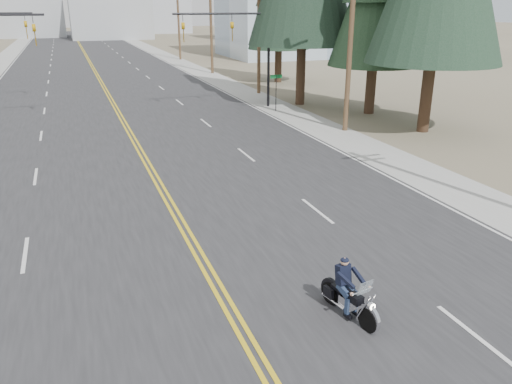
{
  "coord_description": "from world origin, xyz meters",
  "views": [
    {
      "loc": [
        -3.11,
        -3.28,
        7.16
      ],
      "look_at": [
        2.09,
        10.71,
        1.6
      ],
      "focal_mm": 35.0,
      "sensor_mm": 36.0,
      "label": 1
    }
  ],
  "objects": [
    {
      "name": "haze_bldg_b",
      "position": [
        8.0,
        125.0,
        7.0
      ],
      "size": [
        18.0,
        14.0,
        14.0
      ],
      "primitive_type": "cube",
      "color": "#ADB2B7",
      "rests_on": "ground"
    },
    {
      "name": "traffic_mast_right",
      "position": [
        8.98,
        32.0,
        4.94
      ],
      "size": [
        7.1,
        0.26,
        7.0
      ],
      "color": "black",
      "rests_on": "ground"
    },
    {
      "name": "haze_bldg_e",
      "position": [
        25.0,
        150.0,
        6.0
      ],
      "size": [
        14.0,
        14.0,
        12.0
      ],
      "primitive_type": "cube",
      "color": "#B7BCC6",
      "rests_on": "ground"
    },
    {
      "name": "utility_pole_e",
      "position": [
        12.5,
        70.0,
        5.73
      ],
      "size": [
        2.2,
        0.3,
        11.0
      ],
      "color": "brown",
      "rests_on": "ground"
    },
    {
      "name": "utility_pole_c",
      "position": [
        12.5,
        38.0,
        5.73
      ],
      "size": [
        2.2,
        0.3,
        11.0
      ],
      "color": "brown",
      "rests_on": "ground"
    },
    {
      "name": "sidewalk_right",
      "position": [
        11.5,
        70.0,
        0.01
      ],
      "size": [
        3.0,
        200.0,
        0.01
      ],
      "primitive_type": "cube",
      "color": "#A5A5A0",
      "rests_on": "ground"
    },
    {
      "name": "motorcyclist",
      "position": [
        2.65,
        5.71,
        0.75
      ],
      "size": [
        1.16,
        2.04,
        1.5
      ],
      "primitive_type": null,
      "rotation": [
        0.0,
        0.0,
        3.33
      ],
      "color": "black",
      "rests_on": "ground"
    },
    {
      "name": "street_sign",
      "position": [
        10.8,
        30.0,
        1.8
      ],
      "size": [
        0.9,
        0.06,
        2.62
      ],
      "color": "black",
      "rests_on": "ground"
    },
    {
      "name": "utility_pole_b",
      "position": [
        12.5,
        23.0,
        5.98
      ],
      "size": [
        2.2,
        0.3,
        11.5
      ],
      "color": "brown",
      "rests_on": "ground"
    },
    {
      "name": "utility_pole_d",
      "position": [
        12.5,
        53.0,
        5.98
      ],
      "size": [
        2.2,
        0.3,
        11.5
      ],
      "color": "brown",
      "rests_on": "ground"
    },
    {
      "name": "road",
      "position": [
        0.0,
        70.0,
        0.01
      ],
      "size": [
        20.0,
        200.0,
        0.01
      ],
      "primitive_type": "cube",
      "color": "#303033",
      "rests_on": "ground"
    }
  ]
}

